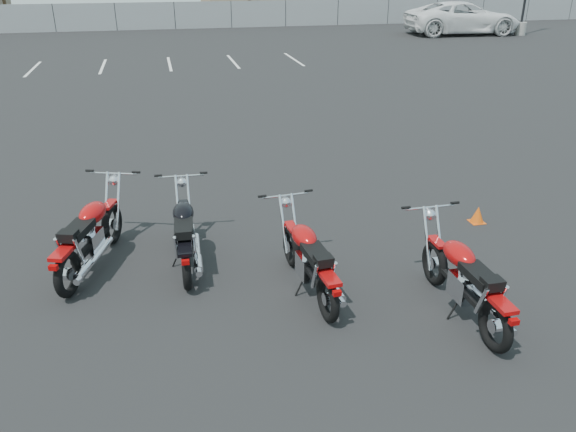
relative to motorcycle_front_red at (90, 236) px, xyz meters
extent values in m
plane|color=black|center=(2.87, -0.80, -0.54)|extent=(120.00, 120.00, 0.00)
torus|color=black|center=(0.26, 0.80, -0.20)|extent=(0.34, 0.69, 0.69)
cylinder|color=silver|center=(0.26, 0.80, -0.20)|extent=(0.17, 0.21, 0.18)
torus|color=black|center=(-0.27, -0.78, -0.20)|extent=(0.34, 0.69, 0.69)
cylinder|color=silver|center=(-0.27, -0.78, -0.20)|extent=(0.17, 0.21, 0.18)
cube|color=black|center=(-0.01, 0.01, -0.15)|extent=(0.49, 1.18, 0.07)
cube|color=silver|center=(-0.03, -0.04, -0.08)|extent=(0.44, 0.52, 0.34)
cylinder|color=silver|center=(-0.03, -0.04, 0.12)|extent=(0.31, 0.35, 0.30)
ellipsoid|color=#AA0A0B|center=(0.06, 0.21, 0.28)|extent=(0.54, 0.74, 0.29)
cube|color=black|center=(-0.12, -0.32, 0.26)|extent=(0.48, 0.69, 0.11)
cube|color=black|center=(-0.21, -0.59, 0.31)|extent=(0.31, 0.28, 0.14)
cube|color=#AA0A0B|center=(-0.28, -0.80, 0.16)|extent=(0.35, 0.52, 0.06)
cube|color=#AA0A0B|center=(0.26, 0.80, 0.16)|extent=(0.27, 0.42, 0.05)
cylinder|color=silver|center=(-0.09, -0.66, 0.09)|extent=(0.12, 0.22, 0.45)
cylinder|color=silver|center=(-0.35, -0.57, 0.09)|extent=(0.12, 0.22, 0.45)
cylinder|color=silver|center=(0.06, -0.37, -0.22)|extent=(0.50, 1.23, 0.15)
cylinder|color=silver|center=(-0.06, -0.72, -0.20)|extent=(0.26, 0.43, 0.15)
cylinder|color=silver|center=(0.40, 0.90, 0.17)|extent=(0.19, 0.45, 0.91)
cylinder|color=silver|center=(0.20, 0.97, 0.17)|extent=(0.19, 0.45, 0.91)
sphere|color=silver|center=(0.36, 1.11, 0.47)|extent=(0.23, 0.23, 0.18)
cylinder|color=silver|center=(0.36, 1.13, 0.58)|extent=(0.77, 0.29, 0.03)
cylinder|color=black|center=(0.74, 0.98, 0.63)|extent=(0.14, 0.08, 0.04)
cylinder|color=black|center=(-0.02, 1.23, 0.63)|extent=(0.14, 0.08, 0.04)
cylinder|color=black|center=(-0.20, -0.05, -0.37)|extent=(0.18, 0.08, 0.34)
cube|color=#990505|center=(-0.37, -1.08, 0.09)|extent=(0.13, 0.10, 0.07)
torus|color=black|center=(1.46, 0.60, -0.22)|extent=(0.15, 0.65, 0.65)
cylinder|color=silver|center=(1.46, 0.60, -0.22)|extent=(0.12, 0.18, 0.17)
torus|color=black|center=(1.39, -0.96, -0.22)|extent=(0.15, 0.65, 0.65)
cylinder|color=silver|center=(1.39, -0.96, -0.22)|extent=(0.12, 0.18, 0.17)
cube|color=black|center=(1.42, -0.18, -0.18)|extent=(0.16, 1.14, 0.06)
cube|color=silver|center=(1.42, -0.23, -0.11)|extent=(0.32, 0.42, 0.32)
cylinder|color=silver|center=(1.42, -0.23, 0.08)|extent=(0.23, 0.28, 0.29)
ellipsoid|color=black|center=(1.43, 0.01, 0.24)|extent=(0.36, 0.64, 0.28)
cube|color=black|center=(1.41, -0.50, 0.21)|extent=(0.31, 0.61, 0.11)
cube|color=black|center=(1.39, -0.77, 0.26)|extent=(0.25, 0.21, 0.13)
cube|color=black|center=(1.38, -0.98, 0.12)|extent=(0.22, 0.46, 0.05)
cube|color=black|center=(1.46, 0.60, 0.12)|extent=(0.16, 0.37, 0.04)
cylinder|color=silver|center=(1.52, -0.81, 0.05)|extent=(0.06, 0.20, 0.42)
cylinder|color=silver|center=(1.26, -0.79, 0.05)|extent=(0.06, 0.20, 0.42)
cylinder|color=silver|center=(1.58, -0.51, -0.24)|extent=(0.15, 1.20, 0.14)
cylinder|color=silver|center=(1.56, -0.86, -0.22)|extent=(0.15, 0.39, 0.14)
cylinder|color=silver|center=(1.56, 0.73, 0.13)|extent=(0.07, 0.43, 0.85)
cylinder|color=silver|center=(1.37, 0.74, 0.13)|extent=(0.07, 0.43, 0.85)
sphere|color=silver|center=(1.47, 0.91, 0.41)|extent=(0.18, 0.18, 0.17)
cylinder|color=silver|center=(1.47, 0.93, 0.52)|extent=(0.76, 0.07, 0.03)
cylinder|color=black|center=(1.85, 0.89, 0.56)|extent=(0.13, 0.04, 0.04)
cylinder|color=black|center=(1.09, 0.92, 0.56)|extent=(0.13, 0.04, 0.04)
cylinder|color=black|center=(1.27, -0.28, -0.38)|extent=(0.17, 0.03, 0.32)
cube|color=#990505|center=(1.37, -1.27, 0.05)|extent=(0.11, 0.07, 0.06)
torus|color=black|center=(3.03, -0.63, -0.22)|extent=(0.17, 0.65, 0.65)
cylinder|color=silver|center=(3.03, -0.63, -0.22)|extent=(0.12, 0.18, 0.17)
torus|color=black|center=(3.15, -2.20, -0.22)|extent=(0.17, 0.65, 0.65)
cylinder|color=silver|center=(3.15, -2.20, -0.22)|extent=(0.12, 0.18, 0.17)
cube|color=black|center=(3.09, -1.41, -0.18)|extent=(0.19, 1.14, 0.06)
cube|color=silver|center=(3.10, -1.47, -0.11)|extent=(0.33, 0.43, 0.32)
cylinder|color=silver|center=(3.10, -1.47, 0.08)|extent=(0.24, 0.29, 0.29)
ellipsoid|color=#AA0A0B|center=(3.08, -1.22, 0.23)|extent=(0.38, 0.65, 0.28)
cube|color=black|center=(3.12, -1.74, 0.21)|extent=(0.33, 0.61, 0.11)
cube|color=black|center=(3.14, -2.01, 0.26)|extent=(0.25, 0.21, 0.13)
cube|color=#AA0A0B|center=(3.15, -2.22, 0.12)|extent=(0.23, 0.47, 0.05)
cube|color=#AA0A0B|center=(3.03, -0.63, 0.12)|extent=(0.17, 0.38, 0.04)
cylinder|color=silver|center=(3.27, -2.02, 0.05)|extent=(0.07, 0.20, 0.42)
cylinder|color=silver|center=(3.01, -2.04, 0.05)|extent=(0.07, 0.20, 0.42)
cylinder|color=silver|center=(3.29, -1.72, -0.24)|extent=(0.19, 1.19, 0.14)
cylinder|color=silver|center=(3.31, -2.07, -0.22)|extent=(0.16, 0.39, 0.14)
cylinder|color=silver|center=(3.12, -0.50, 0.13)|extent=(0.08, 0.43, 0.85)
cylinder|color=silver|center=(2.92, -0.51, 0.13)|extent=(0.08, 0.43, 0.85)
sphere|color=silver|center=(3.01, -0.33, 0.41)|extent=(0.19, 0.19, 0.17)
cylinder|color=silver|center=(3.01, -0.31, 0.51)|extent=(0.76, 0.09, 0.03)
cylinder|color=black|center=(3.38, -0.30, 0.56)|extent=(0.13, 0.05, 0.04)
cylinder|color=black|center=(2.63, -0.36, 0.56)|extent=(0.13, 0.05, 0.04)
cylinder|color=black|center=(2.95, -1.53, -0.38)|extent=(0.17, 0.04, 0.32)
cube|color=#990505|center=(3.17, -2.50, 0.05)|extent=(0.11, 0.07, 0.06)
torus|color=black|center=(4.96, -1.64, -0.21)|extent=(0.12, 0.67, 0.67)
cylinder|color=silver|center=(4.96, -1.64, -0.21)|extent=(0.11, 0.18, 0.18)
torus|color=black|center=(4.96, -3.26, -0.21)|extent=(0.12, 0.67, 0.67)
cylinder|color=silver|center=(4.96, -3.26, -0.21)|extent=(0.11, 0.18, 0.18)
cube|color=black|center=(4.96, -2.45, -0.17)|extent=(0.11, 1.17, 0.07)
cube|color=silver|center=(4.96, -2.51, -0.10)|extent=(0.31, 0.42, 0.33)
cylinder|color=silver|center=(4.96, -2.51, 0.10)|extent=(0.22, 0.28, 0.29)
ellipsoid|color=#AA0A0B|center=(4.96, -2.25, 0.26)|extent=(0.34, 0.64, 0.28)
cube|color=black|center=(4.96, -2.78, 0.23)|extent=(0.29, 0.61, 0.11)
cube|color=black|center=(4.96, -3.06, 0.28)|extent=(0.24, 0.20, 0.13)
cube|color=#AA0A0B|center=(4.96, -3.28, 0.14)|extent=(0.20, 0.47, 0.06)
cube|color=#AA0A0B|center=(4.96, -1.64, 0.14)|extent=(0.14, 0.38, 0.04)
cylinder|color=silver|center=(5.09, -3.09, 0.07)|extent=(0.06, 0.20, 0.44)
cylinder|color=silver|center=(4.83, -3.09, 0.07)|extent=(0.06, 0.20, 0.44)
cylinder|color=silver|center=(5.14, -2.78, -0.23)|extent=(0.10, 1.23, 0.14)
cylinder|color=silver|center=(5.14, -3.14, -0.21)|extent=(0.13, 0.39, 0.15)
cylinder|color=silver|center=(5.06, -1.51, 0.15)|extent=(0.05, 0.44, 0.88)
cylinder|color=silver|center=(4.86, -1.51, 0.15)|extent=(0.05, 0.44, 0.88)
sphere|color=silver|center=(4.96, -1.33, 0.43)|extent=(0.18, 0.18, 0.18)
cylinder|color=silver|center=(4.96, -1.31, 0.55)|extent=(0.78, 0.03, 0.03)
cylinder|color=black|center=(5.35, -1.33, 0.59)|extent=(0.13, 0.04, 0.04)
cylinder|color=black|center=(4.57, -1.33, 0.59)|extent=(0.13, 0.04, 0.04)
cylinder|color=black|center=(4.80, -2.56, -0.38)|extent=(0.17, 0.03, 0.33)
cube|color=#990505|center=(4.96, -3.57, 0.07)|extent=(0.11, 0.07, 0.07)
cone|color=#EA550C|center=(6.73, 0.14, -0.38)|extent=(0.24, 0.24, 0.30)
cube|color=#EA550C|center=(6.73, 0.14, -0.54)|extent=(0.26, 0.26, 0.01)
cylinder|color=gray|center=(24.51, 25.51, -0.14)|extent=(0.70, 0.70, 0.80)
cube|color=gray|center=(2.87, 34.20, 0.36)|extent=(80.00, 0.04, 1.80)
cylinder|color=black|center=(-5.13, 34.20, 0.36)|extent=(0.06, 0.06, 1.80)
cylinder|color=black|center=(-1.13, 34.20, 0.36)|extent=(0.06, 0.06, 1.80)
cylinder|color=black|center=(2.87, 34.20, 0.36)|extent=(0.06, 0.06, 1.80)
cylinder|color=black|center=(6.87, 34.20, 0.36)|extent=(0.06, 0.06, 1.80)
cylinder|color=black|center=(10.87, 34.20, 0.36)|extent=(0.06, 0.06, 1.80)
cylinder|color=black|center=(14.87, 34.20, 0.36)|extent=(0.06, 0.06, 1.80)
cylinder|color=black|center=(18.87, 34.20, 0.36)|extent=(0.06, 0.06, 1.80)
cylinder|color=black|center=(22.87, 34.20, 0.36)|extent=(0.06, 0.06, 1.80)
cylinder|color=black|center=(26.87, 34.20, 0.36)|extent=(0.06, 0.06, 1.80)
cylinder|color=black|center=(30.87, 34.20, 0.36)|extent=(0.06, 0.06, 1.80)
cylinder|color=black|center=(34.87, 34.20, 0.36)|extent=(0.06, 0.06, 1.80)
cube|color=silver|center=(-4.13, 19.20, -0.54)|extent=(0.12, 4.00, 0.01)
cube|color=silver|center=(-1.13, 19.20, -0.54)|extent=(0.12, 4.00, 0.01)
cube|color=silver|center=(1.87, 19.20, -0.54)|extent=(0.12, 4.00, 0.01)
cube|color=silver|center=(4.87, 19.20, -0.54)|extent=(0.12, 4.00, 0.01)
cube|color=silver|center=(7.87, 19.20, -0.54)|extent=(0.12, 4.00, 0.01)
imported|color=white|center=(20.97, 26.72, 1.06)|extent=(3.95, 8.67, 3.21)
camera|label=1|loc=(1.22, -8.20, 3.84)|focal=35.00mm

